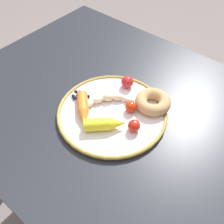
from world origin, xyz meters
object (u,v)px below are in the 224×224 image
Objects in this scene: donut at (153,102)px; blueberry_pile at (79,96)px; tomato_near at (127,82)px; tomato_mid at (134,126)px; tomato_far at (131,107)px; banana at (108,99)px; carrot_yellow at (105,124)px; carrot_orange at (83,109)px; plate at (112,113)px; dining_table at (115,122)px.

donut is 0.24m from blueberry_pile.
blueberry_pile is (-0.21, -0.12, -0.01)m from donut.
tomato_near is 0.19m from tomato_mid.
donut is 3.21× the size of tomato_far.
banana reaches higher than blueberry_pile.
banana is 1.14× the size of carrot_yellow.
carrot_orange is at bearing -132.78° from donut.
donut reaches higher than blueberry_pile.
tomato_near is (-0.06, 0.19, 0.00)m from carrot_yellow.
tomato_near reaches higher than carrot_yellow.
tomato_mid is (0.13, -0.04, 0.01)m from banana.
carrot_yellow is 0.11m from tomato_far.
donut is 2.70× the size of tomato_near.
carrot_orange and tomato_far have the same top height.
carrot_yellow and donut have the same top height.
tomato_mid reaches higher than plate.
banana is 0.10m from tomato_near.
blueberry_pile is (-0.09, -0.05, -0.01)m from banana.
donut and tomato_mid have the same top height.
tomato_near is at bearing 101.03° from dining_table.
carrot_orange is 0.19m from tomato_near.
dining_table is 0.15m from tomato_near.
carrot_yellow is at bearing -54.79° from banana.
banana is 3.16× the size of tomato_near.
carrot_yellow reaches higher than banana.
tomato_far is (0.04, 0.04, 0.02)m from plate.
tomato_mid is (0.16, 0.05, 0.00)m from carrot_orange.
tomato_near is at bearing 88.36° from banana.
donut is 0.12m from tomato_mid.
dining_table is at bearing 113.49° from carrot_yellow.
tomato_mid is (0.01, -0.12, -0.00)m from donut.
tomato_mid is (0.12, -0.06, 0.12)m from dining_table.
tomato_near reaches higher than dining_table.
carrot_yellow is (0.09, -0.00, 0.00)m from carrot_orange.
plate is at bearing -73.99° from tomato_near.
carrot_yellow is at bearing -143.99° from tomato_mid.
banana is 0.11m from carrot_yellow.
tomato_near is at bearing 108.22° from carrot_yellow.
tomato_far is (0.08, 0.01, 0.01)m from banana.
tomato_near is at bearing 132.73° from tomato_far.
blueberry_pile is at bearing -149.67° from dining_table.
plate is at bearing 172.19° from tomato_mid.
tomato_mid is (0.13, -0.14, -0.00)m from tomato_near.
tomato_near is (-0.12, 0.02, 0.00)m from donut.
tomato_near is at bearing 133.59° from tomato_mid.
carrot_orange is 0.22m from donut.
dining_table is 21.50× the size of blueberry_pile.
banana is at bearing -91.64° from tomato_near.
tomato_mid is at bearing 15.90° from carrot_orange.
blueberry_pile is at bearing -178.29° from tomato_mid.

